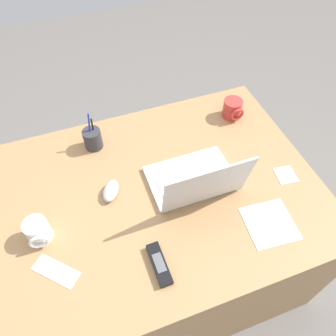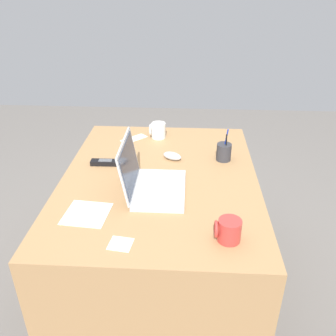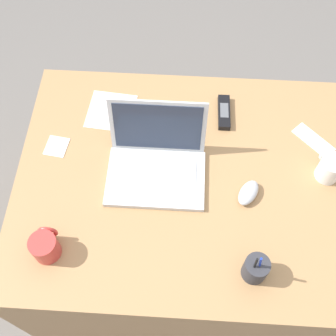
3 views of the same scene
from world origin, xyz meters
name	(u,v)px [view 1 (image 1 of 3)]	position (x,y,z in m)	size (l,w,h in m)	color
ground_plane	(163,261)	(0.00, 0.00, 0.00)	(6.00, 6.00, 0.00)	slate
desk	(162,232)	(0.00, 0.00, 0.35)	(1.25, 0.95, 0.70)	#A87C4F
laptop	(196,180)	(-0.13, 0.03, 0.75)	(0.34, 0.27, 0.24)	silver
computer_mouse	(111,191)	(0.19, -0.05, 0.72)	(0.06, 0.10, 0.04)	silver
coffee_mug_white	(38,231)	(0.47, 0.05, 0.75)	(0.08, 0.10, 0.09)	white
coffee_mug_tall	(233,109)	(-0.46, -0.29, 0.75)	(0.09, 0.10, 0.09)	#C63833
cordless_phone	(159,264)	(0.11, 0.29, 0.72)	(0.05, 0.15, 0.03)	black
pen_holder	(93,139)	(0.20, -0.32, 0.75)	(0.08, 0.08, 0.18)	#333338
paper_note_near_laptop	(56,271)	(0.44, 0.19, 0.71)	(0.06, 0.16, 0.00)	white
paper_note_left	(286,175)	(-0.51, 0.10, 0.71)	(0.08, 0.08, 0.00)	white
paper_note_right	(270,223)	(-0.33, 0.28, 0.71)	(0.17, 0.18, 0.00)	white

